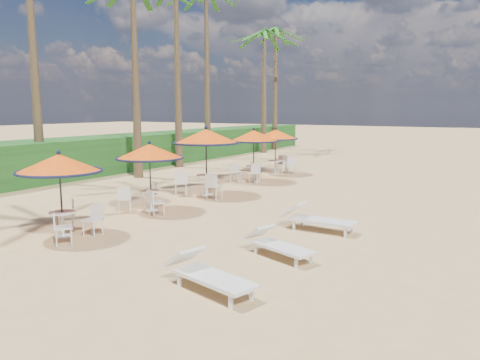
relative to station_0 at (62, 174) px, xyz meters
The scene contains 13 objects.
ground 5.14m from the station_0, ahead, with size 160.00×160.00×0.00m, color tan.
scrub_hedge 13.65m from the station_0, 129.35° to the left, with size 3.00×40.00×1.80m, color #194716.
station_0 is the anchor object (origin of this frame).
station_1 3.43m from the station_0, 92.99° to the left, with size 2.14×2.14×2.23m.
station_2 6.59m from the station_0, 91.77° to the left, with size 2.49×2.49×2.59m.
station_3 10.39m from the station_0, 91.63° to the left, with size 2.29×2.29×2.39m.
station_4 13.27m from the station_0, 92.14° to the left, with size 2.22×2.22×2.31m.
lounger_near 5.42m from the station_0, 12.13° to the right, with size 2.03×1.09×0.70m.
lounger_mid 5.68m from the station_0, 13.30° to the left, with size 1.85×1.13×0.63m.
lounger_far 6.63m from the station_0, 35.83° to the left, with size 2.04×0.68×0.72m.
palm_5 21.29m from the station_0, 113.76° to the left, with size 5.00×5.00×10.88m.
palm_6 24.57m from the station_0, 105.39° to the left, with size 5.00×5.00×8.78m.
palm_7 27.82m from the station_0, 104.93° to the left, with size 5.00×5.00×9.46m.
Camera 1 is at (4.87, -7.23, 3.23)m, focal length 35.00 mm.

